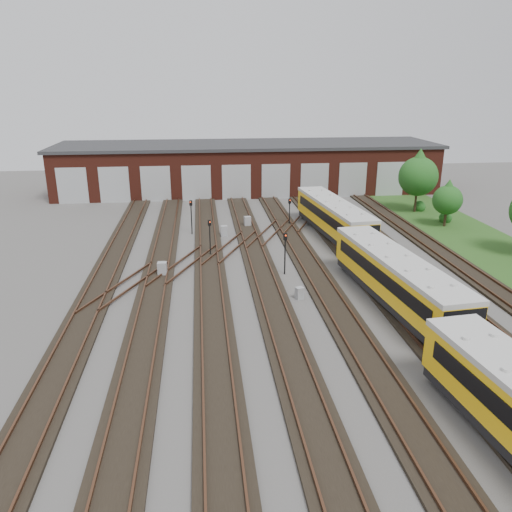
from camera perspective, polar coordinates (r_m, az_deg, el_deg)
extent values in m
plane|color=#42403D|center=(32.06, 5.97, -6.78)|extent=(120.00, 120.00, 0.00)
cube|color=black|center=(32.25, -19.37, -7.50)|extent=(2.40, 70.00, 0.18)
cube|color=#503120|center=(32.35, -20.65, -7.24)|extent=(0.10, 70.00, 0.15)
cube|color=#503120|center=(32.02, -18.14, -7.22)|extent=(0.10, 70.00, 0.15)
cube|color=black|center=(31.56, -12.23, -7.40)|extent=(2.40, 70.00, 0.18)
cube|color=#503120|center=(31.57, -13.55, -7.16)|extent=(0.10, 70.00, 0.15)
cube|color=#503120|center=(31.41, -10.94, -7.10)|extent=(0.10, 70.00, 0.15)
cube|color=black|center=(31.36, -4.89, -7.18)|extent=(2.40, 70.00, 0.18)
cube|color=#503120|center=(31.29, -6.22, -6.95)|extent=(0.10, 70.00, 0.15)
cube|color=#503120|center=(31.31, -3.58, -6.85)|extent=(0.10, 70.00, 0.15)
cube|color=black|center=(31.68, 2.41, -6.84)|extent=(2.40, 70.00, 0.18)
cube|color=#503120|center=(31.51, 1.11, -6.64)|extent=(0.10, 70.00, 0.15)
cube|color=#503120|center=(31.72, 3.70, -6.50)|extent=(0.10, 70.00, 0.15)
cube|color=black|center=(32.49, 9.44, -6.41)|extent=(2.40, 70.00, 0.18)
cube|color=#503120|center=(32.24, 8.22, -6.23)|extent=(0.10, 70.00, 0.15)
cube|color=#503120|center=(32.61, 10.68, -6.06)|extent=(0.10, 70.00, 0.15)
cube|color=black|center=(33.75, 16.03, -5.92)|extent=(2.40, 70.00, 0.18)
cube|color=#503120|center=(33.43, 14.91, -5.75)|extent=(0.10, 70.00, 0.15)
cube|color=#503120|center=(33.96, 17.18, -5.57)|extent=(0.10, 70.00, 0.15)
cube|color=black|center=(35.43, 22.06, -5.40)|extent=(2.40, 70.00, 0.18)
cube|color=#503120|center=(35.03, 21.06, -5.25)|extent=(0.10, 70.00, 0.15)
cube|color=#503120|center=(35.70, 23.11, -5.07)|extent=(0.10, 70.00, 0.15)
cube|color=#503120|center=(37.01, 26.59, -4.74)|extent=(0.10, 70.00, 0.15)
cube|color=#503120|center=(40.55, -8.16, -0.82)|extent=(5.40, 9.62, 0.15)
cube|color=#503120|center=(44.37, -2.87, 1.12)|extent=(5.40, 9.62, 0.15)
cube|color=#503120|center=(48.56, 1.54, 2.73)|extent=(5.40, 9.62, 0.15)
cube|color=#503120|center=(37.19, -14.48, -3.13)|extent=(5.40, 9.62, 0.15)
cube|color=#503120|center=(53.02, 5.25, 4.06)|extent=(5.40, 9.62, 0.15)
cube|color=#521E14|center=(69.31, -0.96, 10.02)|extent=(50.00, 12.00, 6.00)
cube|color=#2C2C2E|center=(68.89, -0.97, 12.61)|extent=(51.00, 12.50, 0.40)
cube|color=#AFB2B4|center=(65.09, -20.25, 7.54)|extent=(3.60, 0.12, 4.40)
cube|color=#AFB2B4|center=(64.09, -15.87, 7.83)|extent=(3.60, 0.12, 4.40)
cube|color=#AFB2B4|center=(63.46, -11.38, 8.07)|extent=(3.60, 0.12, 4.40)
cube|color=#AFB2B4|center=(63.22, -6.82, 8.27)|extent=(3.60, 0.12, 4.40)
cube|color=#AFB2B4|center=(63.38, -2.25, 8.41)|extent=(3.60, 0.12, 4.40)
cube|color=#AFB2B4|center=(63.92, 2.28, 8.50)|extent=(3.60, 0.12, 4.40)
cube|color=#AFB2B4|center=(64.85, 6.70, 8.54)|extent=(3.60, 0.12, 4.40)
cube|color=#AFB2B4|center=(66.15, 10.97, 8.54)|extent=(3.60, 0.12, 4.40)
cube|color=#AFB2B4|center=(67.79, 15.06, 8.48)|extent=(3.60, 0.12, 4.40)
cube|color=#1C4818|center=(47.93, 26.09, 0.22)|extent=(8.00, 55.00, 0.05)
cube|color=black|center=(34.36, 15.51, -4.43)|extent=(3.73, 14.93, 0.59)
cube|color=yellow|center=(33.85, 15.72, -2.29)|extent=(4.03, 14.96, 2.17)
cube|color=beige|center=(33.44, 15.90, -0.32)|extent=(4.13, 14.97, 0.30)
cube|color=black|center=(33.20, 13.76, -2.09)|extent=(1.36, 12.94, 0.84)
cube|color=black|center=(34.38, 17.68, -1.72)|extent=(1.36, 12.94, 0.84)
cube|color=black|center=(48.67, 8.74, 3.00)|extent=(3.73, 14.93, 0.59)
cube|color=yellow|center=(48.31, 8.82, 4.57)|extent=(4.03, 14.96, 2.17)
cube|color=beige|center=(48.02, 8.89, 5.99)|extent=(4.13, 14.97, 0.30)
cube|color=black|center=(47.81, 7.37, 4.79)|extent=(1.36, 12.94, 0.84)
cube|color=black|center=(48.72, 10.27, 4.91)|extent=(1.36, 12.94, 0.84)
cylinder|color=black|center=(42.30, -5.28, 1.71)|extent=(0.10, 0.10, 2.70)
cube|color=black|center=(41.86, -5.34, 3.79)|extent=(0.28, 0.23, 0.48)
sphere|color=red|center=(41.74, -5.34, 3.88)|extent=(0.12, 0.12, 0.12)
cylinder|color=black|center=(48.88, -7.38, 4.11)|extent=(0.10, 0.10, 2.85)
cube|color=black|center=(48.48, -7.46, 6.03)|extent=(0.30, 0.24, 0.52)
sphere|color=red|center=(48.35, -7.47, 6.12)|extent=(0.12, 0.12, 0.12)
cylinder|color=black|center=(51.88, 3.84, 4.78)|extent=(0.10, 0.10, 2.29)
cube|color=black|center=(51.55, 3.87, 6.28)|extent=(0.28, 0.21, 0.50)
sphere|color=red|center=(51.43, 3.90, 6.37)|extent=(0.12, 0.12, 0.12)
cylinder|color=black|center=(38.16, 3.32, -0.14)|extent=(0.11, 0.11, 2.77)
cube|color=black|center=(37.65, 3.37, 2.24)|extent=(0.28, 0.19, 0.53)
sphere|color=red|center=(37.52, 3.40, 2.34)|extent=(0.13, 0.13, 0.13)
cube|color=#939597|center=(38.62, -10.66, -1.50)|extent=(0.72, 0.61, 1.13)
cube|color=#939597|center=(48.17, -3.67, 2.87)|extent=(0.64, 0.55, 1.02)
cube|color=#939597|center=(34.16, 4.99, -4.26)|extent=(0.64, 0.59, 0.87)
cube|color=#939597|center=(51.20, -0.99, 3.94)|extent=(0.73, 0.64, 1.10)
cube|color=#939597|center=(41.20, 10.15, -0.18)|extent=(0.68, 0.58, 1.09)
cylinder|color=#322416|center=(59.95, 17.76, 5.84)|extent=(0.25, 0.25, 2.24)
sphere|color=#1A4513|center=(59.38, 18.05, 8.64)|extent=(4.36, 4.36, 4.36)
cone|color=#1A4513|center=(59.14, 18.20, 10.12)|extent=(3.73, 3.73, 3.11)
cylinder|color=#322416|center=(54.81, 20.79, 3.93)|extent=(0.26, 0.26, 1.52)
sphere|color=#1A4513|center=(54.36, 21.04, 6.00)|extent=(2.97, 2.97, 2.97)
cone|color=#1A4513|center=(54.15, 21.17, 7.09)|extent=(2.54, 2.54, 2.12)
sphere|color=#1A4513|center=(56.65, 20.85, 4.28)|extent=(1.33, 1.33, 1.33)
sphere|color=#1A4513|center=(60.80, 18.19, 5.55)|extent=(1.37, 1.37, 1.37)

